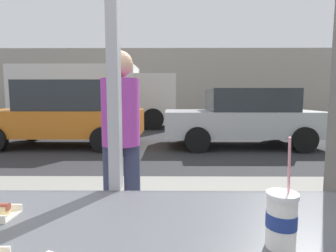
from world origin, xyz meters
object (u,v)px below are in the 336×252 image
at_px(box_truck, 95,94).
at_px(pedestrian, 121,134).
at_px(soda_cup_left, 281,219).
at_px(parked_car_silver, 243,117).
at_px(parked_car_orange, 64,114).

height_order(box_truck, pedestrian, box_truck).
bearing_deg(box_truck, soda_cup_left, -72.07).
bearing_deg(pedestrian, parked_car_silver, 64.58).
height_order(soda_cup_left, box_truck, box_truck).
bearing_deg(pedestrian, soda_cup_left, -64.78).
relative_size(parked_car_orange, pedestrian, 2.69).
height_order(parked_car_orange, pedestrian, parked_car_orange).
distance_m(parked_car_orange, parked_car_silver, 4.99).
bearing_deg(box_truck, pedestrian, -73.26).
bearing_deg(soda_cup_left, parked_car_silver, 75.54).
xyz_separation_m(box_truck, pedestrian, (2.98, -9.91, -0.48)).
xyz_separation_m(parked_car_silver, pedestrian, (-2.46, -5.17, 0.23)).
distance_m(parked_car_orange, box_truck, 4.80).
xyz_separation_m(soda_cup_left, box_truck, (-3.70, 11.45, 0.50)).
bearing_deg(parked_car_orange, soda_cup_left, -64.09).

